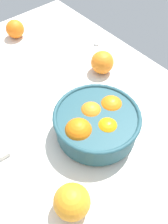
% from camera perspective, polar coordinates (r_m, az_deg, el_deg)
% --- Properties ---
extents(ground_plane, '(1.35, 0.87, 0.03)m').
position_cam_1_polar(ground_plane, '(0.78, -2.20, -5.52)').
color(ground_plane, silver).
extents(fruit_bowl, '(0.24, 0.24, 0.11)m').
position_cam_1_polar(fruit_bowl, '(0.73, 2.79, -2.40)').
color(fruit_bowl, '#234C56').
rests_on(fruit_bowl, ground_plane).
extents(loose_orange_2, '(0.09, 0.09, 0.09)m').
position_cam_1_polar(loose_orange_2, '(0.63, -2.67, -19.12)').
color(loose_orange_2, orange).
rests_on(loose_orange_2, ground_plane).
extents(loose_orange_3, '(0.07, 0.07, 0.07)m').
position_cam_1_polar(loose_orange_3, '(1.13, -14.94, 17.23)').
color(loose_orange_3, orange).
rests_on(loose_orange_3, ground_plane).
extents(loose_orange_4, '(0.08, 0.08, 0.08)m').
position_cam_1_polar(loose_orange_4, '(0.92, 4.05, 10.84)').
color(loose_orange_4, orange).
rests_on(loose_orange_4, ground_plane).
extents(spoon, '(0.11, 0.14, 0.01)m').
position_cam_1_polar(spoon, '(1.04, 2.48, 13.73)').
color(spoon, silver).
rests_on(spoon, ground_plane).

